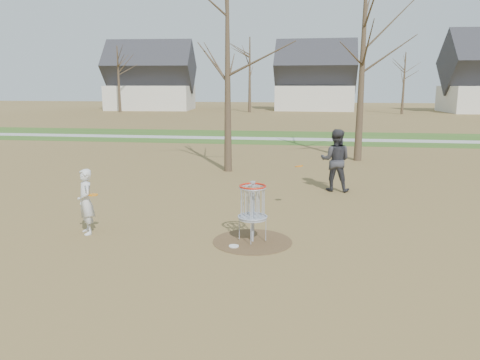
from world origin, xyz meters
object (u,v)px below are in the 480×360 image
object	(u,v)px
player_throwing	(335,160)
disc_grounded	(234,246)
player_standing	(86,202)
disc_golf_basket	(253,202)

from	to	relation	value
player_throwing	disc_grounded	world-z (taller)	player_throwing
player_standing	disc_grounded	distance (m)	3.70
player_standing	disc_grounded	bearing A→B (deg)	43.86
disc_grounded	disc_golf_basket	xyz separation A→B (m)	(0.36, 0.41, 0.89)
player_standing	disc_golf_basket	xyz separation A→B (m)	(3.96, -0.03, 0.14)
player_standing	disc_golf_basket	bearing A→B (deg)	50.44
player_standing	disc_golf_basket	distance (m)	3.96
player_throwing	disc_golf_basket	world-z (taller)	player_throwing
disc_grounded	disc_golf_basket	distance (m)	1.05
player_standing	disc_grounded	xyz separation A→B (m)	(3.59, -0.44, -0.76)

